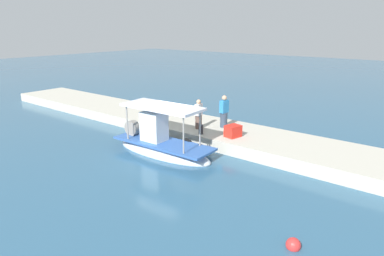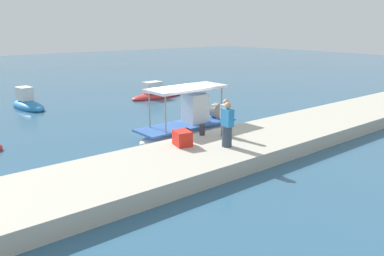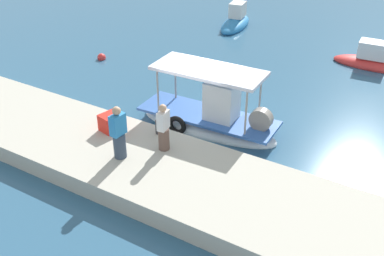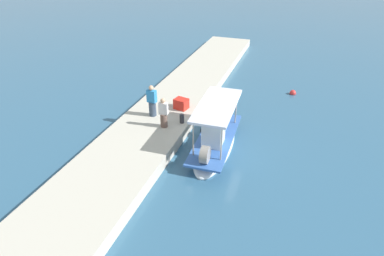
% 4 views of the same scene
% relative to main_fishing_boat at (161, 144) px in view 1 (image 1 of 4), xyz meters
% --- Properties ---
extents(ground_plane, '(120.00, 120.00, 0.00)m').
position_rel_main_fishing_boat_xyz_m(ground_plane, '(-0.43, 0.03, -0.45)').
color(ground_plane, '#305C7A').
extents(dock_quay, '(36.00, 3.78, 0.61)m').
position_rel_main_fishing_boat_xyz_m(dock_quay, '(-0.43, -3.57, -0.14)').
color(dock_quay, '#BCB7A6').
rests_on(dock_quay, ground_plane).
extents(main_fishing_boat, '(5.50, 1.94, 2.74)m').
position_rel_main_fishing_boat_xyz_m(main_fishing_boat, '(0.00, 0.00, 0.00)').
color(main_fishing_boat, silver).
rests_on(main_fishing_boat, ground_plane).
extents(fisherman_near_bollard, '(0.43, 0.53, 1.77)m').
position_rel_main_fishing_boat_xyz_m(fisherman_near_bollard, '(-1.08, -3.88, 0.97)').
color(fisherman_near_bollard, '#344255').
rests_on(fisherman_near_bollard, dock_quay).
extents(fisherman_by_crate, '(0.40, 0.48, 1.61)m').
position_rel_main_fishing_boat_xyz_m(fisherman_by_crate, '(-0.16, -2.79, 0.89)').
color(fisherman_by_crate, brown).
rests_on(fisherman_by_crate, dock_quay).
extents(mooring_bollard, '(0.24, 0.24, 0.49)m').
position_rel_main_fishing_boat_xyz_m(mooring_bollard, '(-0.86, -2.07, 0.41)').
color(mooring_bollard, '#2D2D33').
rests_on(mooring_bollard, dock_quay).
extents(cargo_crate, '(0.74, 0.85, 0.59)m').
position_rel_main_fishing_boat_xyz_m(cargo_crate, '(-2.40, -2.70, 0.46)').
color(cargo_crate, red).
rests_on(cargo_crate, dock_quay).
extents(marker_buoy, '(0.42, 0.42, 0.42)m').
position_rel_main_fishing_boat_xyz_m(marker_buoy, '(-8.00, 3.20, -0.37)').
color(marker_buoy, red).
rests_on(marker_buoy, ground_plane).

